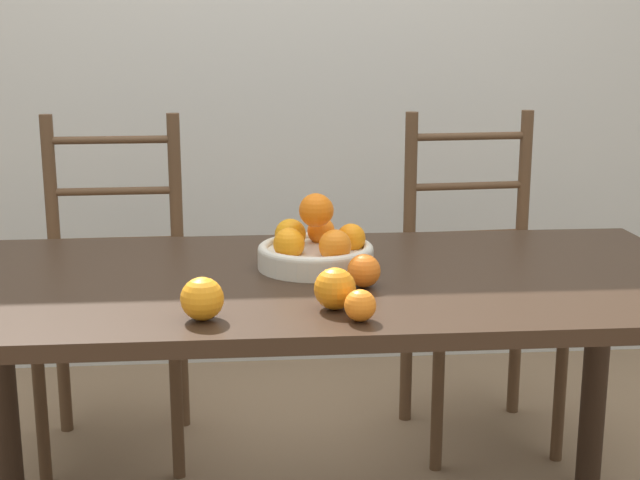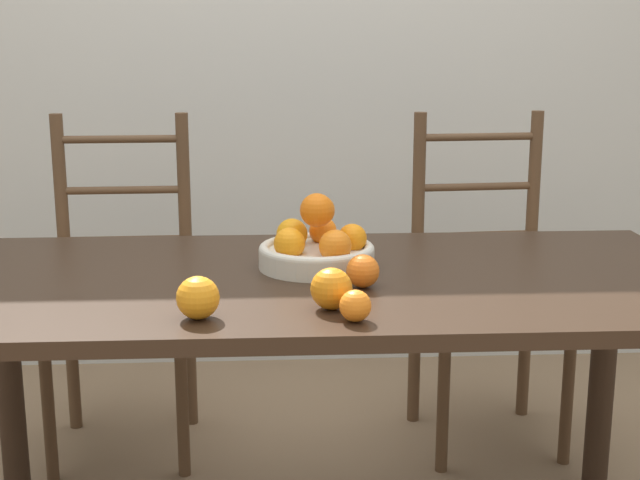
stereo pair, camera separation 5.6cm
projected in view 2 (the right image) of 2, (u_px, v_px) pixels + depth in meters
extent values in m
cube|color=beige|center=(297.00, 24.00, 3.28)|extent=(8.00, 0.06, 2.60)
cube|color=black|center=(318.00, 282.00, 2.00)|extent=(1.77, 0.83, 0.03)
cylinder|color=black|center=(10.00, 386.00, 2.37)|extent=(0.07, 0.07, 0.70)
cylinder|color=black|center=(602.00, 373.00, 2.46)|extent=(0.07, 0.07, 0.70)
cylinder|color=beige|center=(318.00, 258.00, 2.06)|extent=(0.27, 0.27, 0.04)
torus|color=beige|center=(318.00, 249.00, 2.05)|extent=(0.27, 0.27, 0.02)
sphere|color=orange|center=(352.00, 238.00, 2.06)|extent=(0.07, 0.07, 0.07)
sphere|color=orange|center=(323.00, 231.00, 2.12)|extent=(0.07, 0.07, 0.07)
sphere|color=orange|center=(292.00, 234.00, 2.10)|extent=(0.07, 0.07, 0.07)
sphere|color=orange|center=(289.00, 244.00, 2.00)|extent=(0.07, 0.07, 0.07)
sphere|color=orange|center=(335.00, 246.00, 1.98)|extent=(0.07, 0.07, 0.07)
sphere|color=orange|center=(319.00, 210.00, 2.03)|extent=(0.07, 0.07, 0.07)
sphere|color=orange|center=(314.00, 210.00, 2.05)|extent=(0.06, 0.06, 0.06)
sphere|color=orange|center=(316.00, 210.00, 2.02)|extent=(0.08, 0.08, 0.08)
sphere|color=orange|center=(331.00, 289.00, 1.74)|extent=(0.08, 0.08, 0.08)
sphere|color=orange|center=(363.00, 271.00, 1.89)|extent=(0.07, 0.07, 0.07)
sphere|color=orange|center=(198.00, 298.00, 1.68)|extent=(0.08, 0.08, 0.08)
sphere|color=orange|center=(355.00, 306.00, 1.67)|extent=(0.06, 0.06, 0.06)
cylinder|color=#513823|center=(48.00, 406.00, 2.54)|extent=(0.04, 0.04, 0.46)
cylinder|color=#513823|center=(182.00, 402.00, 2.57)|extent=(0.04, 0.04, 0.46)
cylinder|color=#513823|center=(66.00, 276.00, 2.83)|extent=(0.04, 0.04, 1.03)
cylinder|color=#513823|center=(187.00, 274.00, 2.86)|extent=(0.04, 0.04, 1.03)
cube|color=#513823|center=(120.00, 303.00, 2.67)|extent=(0.43, 0.41, 0.04)
cylinder|color=#513823|center=(125.00, 240.00, 2.81)|extent=(0.38, 0.03, 0.02)
cylinder|color=#513823|center=(123.00, 190.00, 2.78)|extent=(0.38, 0.03, 0.02)
cylinder|color=#513823|center=(120.00, 139.00, 2.74)|extent=(0.38, 0.03, 0.02)
cylinder|color=#513823|center=(443.00, 398.00, 2.60)|extent=(0.04, 0.04, 0.46)
cylinder|color=#513823|center=(568.00, 391.00, 2.64)|extent=(0.04, 0.04, 0.46)
cylinder|color=#513823|center=(417.00, 272.00, 2.88)|extent=(0.04, 0.04, 1.03)
cylinder|color=#513823|center=(529.00, 268.00, 2.93)|extent=(0.04, 0.04, 1.03)
cube|color=#513823|center=(490.00, 297.00, 2.74)|extent=(0.45, 0.43, 0.04)
cylinder|color=#513823|center=(475.00, 235.00, 2.88)|extent=(0.38, 0.05, 0.02)
cylinder|color=#513823|center=(477.00, 187.00, 2.84)|extent=(0.38, 0.05, 0.02)
cylinder|color=#513823|center=(479.00, 137.00, 2.80)|extent=(0.38, 0.05, 0.02)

